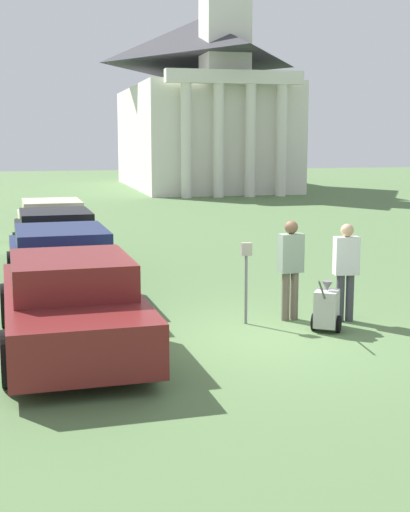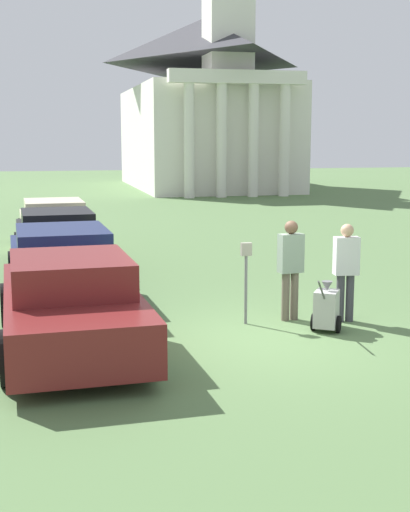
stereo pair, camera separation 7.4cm
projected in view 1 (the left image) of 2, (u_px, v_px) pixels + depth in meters
name	position (u px, v px, depth m)	size (l,w,h in m)	color
ground_plane	(259.00, 339.00, 11.28)	(120.00, 120.00, 0.00)	#517042
parked_car_maroon	(71.00, 305.00, 10.71)	(2.21, 4.97, 1.43)	maroon
parked_car_navy	(62.00, 265.00, 14.08)	(2.23, 5.36, 1.42)	#19234C
parked_car_black	(56.00, 240.00, 17.41)	(2.15, 4.92, 1.42)	black
parked_car_cream	(52.00, 225.00, 20.53)	(2.11, 4.92, 1.40)	beige
parking_meter	(246.00, 268.00, 12.08)	(0.18, 0.09, 1.41)	slate
person_worker	(291.00, 264.00, 12.33)	(0.44, 0.27, 1.75)	#665B4C
person_supervisor	(346.00, 266.00, 12.26)	(0.44, 0.26, 1.71)	#3F3F47
equipment_cart	(327.00, 308.00, 11.70)	(0.70, 0.93, 1.00)	#B2B2AD
church	(202.00, 91.00, 44.54)	(8.95, 16.09, 26.28)	silver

